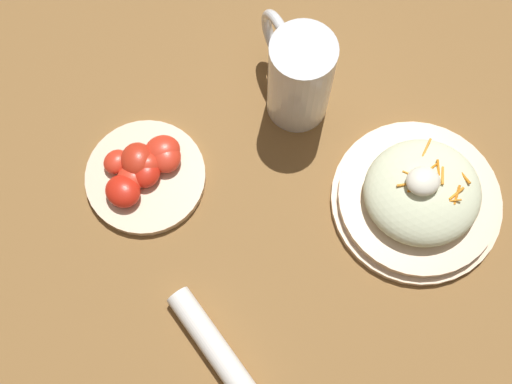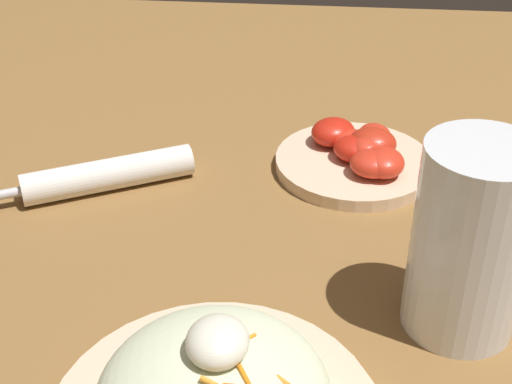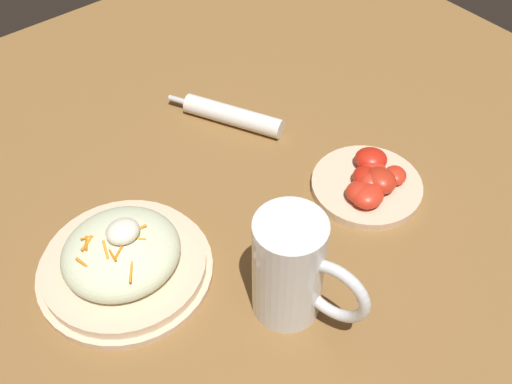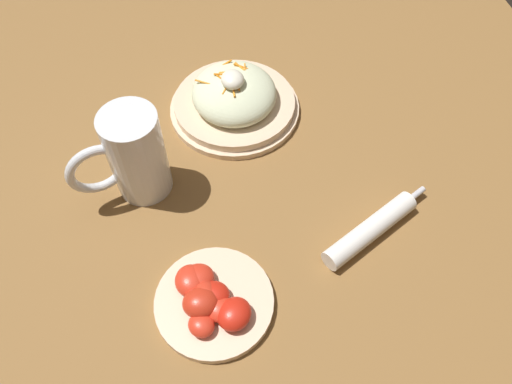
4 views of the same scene
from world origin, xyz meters
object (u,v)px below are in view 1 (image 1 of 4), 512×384
napkin_roll (216,350)px  salad_plate (420,195)px  tomato_plate (144,172)px  beer_mug (298,80)px

napkin_roll → salad_plate: bearing=-152.8°
napkin_roll → tomato_plate: (0.06, -0.26, 0.00)m
beer_mug → napkin_roll: size_ratio=0.81×
beer_mug → tomato_plate: beer_mug is taller
salad_plate → napkin_roll: bearing=27.2°
beer_mug → napkin_roll: (0.17, 0.34, -0.05)m
salad_plate → tomato_plate: size_ratio=1.41×
salad_plate → tomato_plate: bearing=-15.5°
beer_mug → tomato_plate: 0.25m
salad_plate → napkin_roll: (0.31, 0.16, -0.01)m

